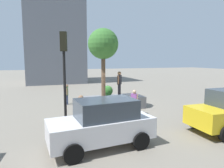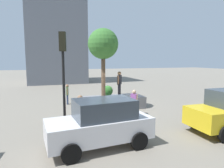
{
  "view_description": "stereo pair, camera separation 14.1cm",
  "coord_description": "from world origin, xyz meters",
  "px_view_note": "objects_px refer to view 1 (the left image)",
  "views": [
    {
      "loc": [
        5.07,
        12.86,
        3.39
      ],
      "look_at": [
        0.44,
        -0.11,
        1.71
      ],
      "focal_mm": 31.8,
      "sensor_mm": 36.0,
      "label": 1
    },
    {
      "loc": [
        4.94,
        12.91,
        3.39
      ],
      "look_at": [
        0.44,
        -0.11,
        1.71
      ],
      "focal_mm": 31.8,
      "sensor_mm": 36.0,
      "label": 2
    }
  ],
  "objects_px": {
    "traffic_light_corner": "(64,66)",
    "police_car": "(102,123)",
    "bystander_watching": "(134,100)",
    "planter_ledge": "(112,102)",
    "plaza_tree": "(103,45)",
    "skateboarder": "(119,82)",
    "pedestrian_crossing": "(67,93)",
    "passerby_with_bag": "(81,110)",
    "skateboard": "(119,96)"
  },
  "relations": [
    {
      "from": "planter_ledge",
      "to": "police_car",
      "type": "height_order",
      "value": "police_car"
    },
    {
      "from": "planter_ledge",
      "to": "skateboard",
      "type": "relative_size",
      "value": 6.08
    },
    {
      "from": "plaza_tree",
      "to": "skateboard",
      "type": "relative_size",
      "value": 6.33
    },
    {
      "from": "skateboarder",
      "to": "pedestrian_crossing",
      "type": "height_order",
      "value": "skateboarder"
    },
    {
      "from": "skateboarder",
      "to": "bystander_watching",
      "type": "bearing_deg",
      "value": 96.71
    },
    {
      "from": "police_car",
      "to": "passerby_with_bag",
      "type": "relative_size",
      "value": 2.45
    },
    {
      "from": "skateboarder",
      "to": "bystander_watching",
      "type": "relative_size",
      "value": 1.09
    },
    {
      "from": "planter_ledge",
      "to": "passerby_with_bag",
      "type": "xyz_separation_m",
      "value": [
        2.87,
        3.55,
        0.57
      ]
    },
    {
      "from": "bystander_watching",
      "to": "passerby_with_bag",
      "type": "bearing_deg",
      "value": 22.01
    },
    {
      "from": "passerby_with_bag",
      "to": "pedestrian_crossing",
      "type": "height_order",
      "value": "passerby_with_bag"
    },
    {
      "from": "planter_ledge",
      "to": "police_car",
      "type": "bearing_deg",
      "value": 66.97
    },
    {
      "from": "traffic_light_corner",
      "to": "police_car",
      "type": "bearing_deg",
      "value": 122.17
    },
    {
      "from": "planter_ledge",
      "to": "skateboard",
      "type": "height_order",
      "value": "skateboard"
    },
    {
      "from": "planter_ledge",
      "to": "plaza_tree",
      "type": "bearing_deg",
      "value": 11.86
    },
    {
      "from": "pedestrian_crossing",
      "to": "skateboard",
      "type": "bearing_deg",
      "value": 144.16
    },
    {
      "from": "bystander_watching",
      "to": "plaza_tree",
      "type": "bearing_deg",
      "value": -54.62
    },
    {
      "from": "plaza_tree",
      "to": "passerby_with_bag",
      "type": "relative_size",
      "value": 2.76
    },
    {
      "from": "skateboard",
      "to": "passerby_with_bag",
      "type": "bearing_deg",
      "value": 45.19
    },
    {
      "from": "skateboard",
      "to": "skateboarder",
      "type": "height_order",
      "value": "skateboarder"
    },
    {
      "from": "bystander_watching",
      "to": "passerby_with_bag",
      "type": "xyz_separation_m",
      "value": [
        3.59,
        1.45,
        0.08
      ]
    },
    {
      "from": "skateboard",
      "to": "traffic_light_corner",
      "type": "relative_size",
      "value": 0.16
    },
    {
      "from": "skateboard",
      "to": "bystander_watching",
      "type": "relative_size",
      "value": 0.47
    },
    {
      "from": "skateboarder",
      "to": "bystander_watching",
      "type": "xyz_separation_m",
      "value": [
        -0.23,
        1.93,
        -0.97
      ]
    },
    {
      "from": "police_car",
      "to": "planter_ledge",
      "type": "bearing_deg",
      "value": -113.03
    },
    {
      "from": "police_car",
      "to": "traffic_light_corner",
      "type": "relative_size",
      "value": 0.9
    },
    {
      "from": "skateboard",
      "to": "police_car",
      "type": "distance_m",
      "value": 6.37
    },
    {
      "from": "planter_ledge",
      "to": "skateboarder",
      "type": "height_order",
      "value": "skateboarder"
    },
    {
      "from": "planter_ledge",
      "to": "skateboard",
      "type": "xyz_separation_m",
      "value": [
        -0.49,
        0.17,
        0.46
      ]
    },
    {
      "from": "plaza_tree",
      "to": "traffic_light_corner",
      "type": "xyz_separation_m",
      "value": [
        2.98,
        3.78,
        -1.26
      ]
    },
    {
      "from": "traffic_light_corner",
      "to": "passerby_with_bag",
      "type": "distance_m",
      "value": 2.33
    },
    {
      "from": "pedestrian_crossing",
      "to": "passerby_with_bag",
      "type": "bearing_deg",
      "value": 89.75
    },
    {
      "from": "police_car",
      "to": "passerby_with_bag",
      "type": "distance_m",
      "value": 2.3
    },
    {
      "from": "planter_ledge",
      "to": "police_car",
      "type": "relative_size",
      "value": 1.08
    },
    {
      "from": "police_car",
      "to": "skateboard",
      "type": "bearing_deg",
      "value": -117.66
    },
    {
      "from": "plaza_tree",
      "to": "pedestrian_crossing",
      "type": "height_order",
      "value": "plaza_tree"
    },
    {
      "from": "plaza_tree",
      "to": "pedestrian_crossing",
      "type": "xyz_separation_m",
      "value": [
        2.17,
        -2.38,
        -3.51
      ]
    },
    {
      "from": "skateboard",
      "to": "skateboarder",
      "type": "relative_size",
      "value": 0.43
    },
    {
      "from": "planter_ledge",
      "to": "pedestrian_crossing",
      "type": "bearing_deg",
      "value": -38.22
    },
    {
      "from": "plaza_tree",
      "to": "bystander_watching",
      "type": "xyz_separation_m",
      "value": [
        -1.39,
        1.96,
        -3.5
      ]
    },
    {
      "from": "planter_ledge",
      "to": "bystander_watching",
      "type": "relative_size",
      "value": 2.88
    },
    {
      "from": "plaza_tree",
      "to": "skateboard",
      "type": "xyz_separation_m",
      "value": [
        -1.16,
        0.03,
        -3.53
      ]
    },
    {
      "from": "skateboard",
      "to": "planter_ledge",
      "type": "bearing_deg",
      "value": -18.88
    },
    {
      "from": "passerby_with_bag",
      "to": "pedestrian_crossing",
      "type": "distance_m",
      "value": 5.79
    },
    {
      "from": "planter_ledge",
      "to": "traffic_light_corner",
      "type": "relative_size",
      "value": 0.97
    },
    {
      "from": "skateboard",
      "to": "police_car",
      "type": "xyz_separation_m",
      "value": [
        2.96,
        5.64,
        0.08
      ]
    },
    {
      "from": "skateboarder",
      "to": "pedestrian_crossing",
      "type": "distance_m",
      "value": 4.23
    },
    {
      "from": "planter_ledge",
      "to": "passerby_with_bag",
      "type": "bearing_deg",
      "value": 51.03
    },
    {
      "from": "planter_ledge",
      "to": "traffic_light_corner",
      "type": "distance_m",
      "value": 6.02
    },
    {
      "from": "plaza_tree",
      "to": "skateboard",
      "type": "distance_m",
      "value": 3.72
    },
    {
      "from": "police_car",
      "to": "bystander_watching",
      "type": "relative_size",
      "value": 2.66
    }
  ]
}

